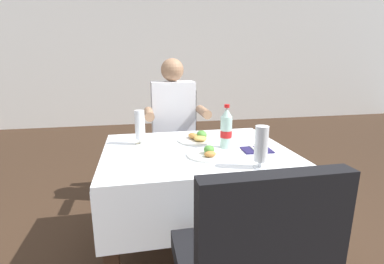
% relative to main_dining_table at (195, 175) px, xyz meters
% --- Properties ---
extents(ground_plane, '(11.00, 11.00, 0.00)m').
position_rel_main_dining_table_xyz_m(ground_plane, '(0.00, -0.04, -0.55)').
color(ground_plane, '#382619').
extents(back_wall, '(11.00, 0.12, 3.11)m').
position_rel_main_dining_table_xyz_m(back_wall, '(0.00, 4.08, 1.00)').
color(back_wall, white).
rests_on(back_wall, ground).
extents(main_dining_table, '(1.10, 0.88, 0.72)m').
position_rel_main_dining_table_xyz_m(main_dining_table, '(0.00, 0.00, 0.00)').
color(main_dining_table, white).
rests_on(main_dining_table, ground).
extents(chair_far_diner_seat, '(0.44, 0.50, 0.97)m').
position_rel_main_dining_table_xyz_m(chair_far_diner_seat, '(0.00, 0.83, 0.00)').
color(chair_far_diner_seat, black).
rests_on(chair_far_diner_seat, ground).
extents(seated_diner_far, '(0.50, 0.46, 1.26)m').
position_rel_main_dining_table_xyz_m(seated_diner_far, '(-0.03, 0.72, 0.16)').
color(seated_diner_far, '#282D42').
rests_on(seated_diner_far, ground).
extents(plate_near_camera, '(0.24, 0.24, 0.06)m').
position_rel_main_dining_table_xyz_m(plate_near_camera, '(0.05, -0.14, 0.18)').
color(plate_near_camera, white).
rests_on(plate_near_camera, main_dining_table).
extents(plate_far_diner, '(0.23, 0.23, 0.07)m').
position_rel_main_dining_table_xyz_m(plate_far_diner, '(0.05, 0.16, 0.19)').
color(plate_far_diner, white).
rests_on(plate_far_diner, main_dining_table).
extents(beer_glass_left, '(0.07, 0.07, 0.22)m').
position_rel_main_dining_table_xyz_m(beer_glass_left, '(-0.32, 0.16, 0.28)').
color(beer_glass_left, white).
rests_on(beer_glass_left, main_dining_table).
extents(beer_glass_middle, '(0.07, 0.07, 0.21)m').
position_rel_main_dining_table_xyz_m(beer_glass_middle, '(0.25, -0.36, 0.28)').
color(beer_glass_middle, white).
rests_on(beer_glass_middle, main_dining_table).
extents(cola_bottle_primary, '(0.07, 0.07, 0.27)m').
position_rel_main_dining_table_xyz_m(cola_bottle_primary, '(0.19, -0.01, 0.28)').
color(cola_bottle_primary, silver).
rests_on(cola_bottle_primary, main_dining_table).
extents(napkin_cutlery_set, '(0.18, 0.19, 0.01)m').
position_rel_main_dining_table_xyz_m(napkin_cutlery_set, '(0.35, -0.10, 0.17)').
color(napkin_cutlery_set, '#231E4C').
rests_on(napkin_cutlery_set, main_dining_table).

